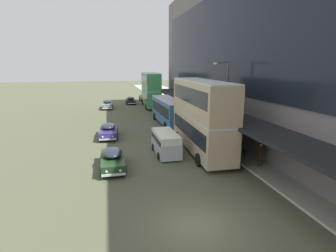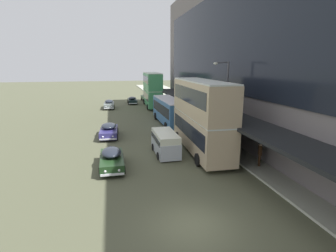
{
  "view_description": "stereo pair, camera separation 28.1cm",
  "coord_description": "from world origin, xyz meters",
  "px_view_note": "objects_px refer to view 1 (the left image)",
  "views": [
    {
      "loc": [
        -3.86,
        -10.72,
        7.62
      ],
      "look_at": [
        1.63,
        13.06,
        1.9
      ],
      "focal_mm": 28.0,
      "sensor_mm": 36.0,
      "label": 1
    },
    {
      "loc": [
        -3.58,
        -10.78,
        7.62
      ],
      "look_at": [
        1.63,
        13.06,
        1.9
      ],
      "focal_mm": 28.0,
      "sensor_mm": 36.0,
      "label": 2
    }
  ],
  "objects_px": {
    "transit_bus_kerbside_far": "(169,110)",
    "vw_van": "(165,142)",
    "sedan_oncoming_front": "(145,97)",
    "pedestrian_at_kerb": "(260,152)",
    "street_lamp": "(225,99)",
    "transit_bus_kerbside_rear": "(151,89)",
    "transit_bus_kerbside_front": "(201,114)",
    "sedan_second_near": "(107,104)",
    "sedan_lead_near": "(108,130)",
    "sedan_trailing_mid": "(113,159)",
    "sedan_trailing_near": "(131,100)"
  },
  "relations": [
    {
      "from": "transit_bus_kerbside_rear",
      "to": "sedan_trailing_near",
      "type": "height_order",
      "value": "transit_bus_kerbside_rear"
    },
    {
      "from": "sedan_trailing_mid",
      "to": "sedan_second_near",
      "type": "distance_m",
      "value": 28.47
    },
    {
      "from": "sedan_second_near",
      "to": "pedestrian_at_kerb",
      "type": "distance_m",
      "value": 32.76
    },
    {
      "from": "transit_bus_kerbside_rear",
      "to": "sedan_trailing_mid",
      "type": "height_order",
      "value": "transit_bus_kerbside_rear"
    },
    {
      "from": "transit_bus_kerbside_front",
      "to": "sedan_lead_near",
      "type": "distance_m",
      "value": 10.83
    },
    {
      "from": "transit_bus_kerbside_rear",
      "to": "sedan_oncoming_front",
      "type": "distance_m",
      "value": 8.66
    },
    {
      "from": "sedan_lead_near",
      "to": "pedestrian_at_kerb",
      "type": "bearing_deg",
      "value": -45.51
    },
    {
      "from": "sedan_second_near",
      "to": "street_lamp",
      "type": "distance_m",
      "value": 27.87
    },
    {
      "from": "vw_van",
      "to": "street_lamp",
      "type": "relative_size",
      "value": 0.59
    },
    {
      "from": "transit_bus_kerbside_rear",
      "to": "vw_van",
      "type": "relative_size",
      "value": 2.2
    },
    {
      "from": "sedan_oncoming_front",
      "to": "vw_van",
      "type": "bearing_deg",
      "value": -95.05
    },
    {
      "from": "pedestrian_at_kerb",
      "to": "transit_bus_kerbside_front",
      "type": "bearing_deg",
      "value": 124.88
    },
    {
      "from": "sedan_oncoming_front",
      "to": "sedan_second_near",
      "type": "bearing_deg",
      "value": -132.9
    },
    {
      "from": "transit_bus_kerbside_far",
      "to": "pedestrian_at_kerb",
      "type": "height_order",
      "value": "transit_bus_kerbside_far"
    },
    {
      "from": "sedan_trailing_mid",
      "to": "street_lamp",
      "type": "xyz_separation_m",
      "value": [
        10.31,
        2.95,
        3.88
      ]
    },
    {
      "from": "transit_bus_kerbside_far",
      "to": "vw_van",
      "type": "distance_m",
      "value": 11.76
    },
    {
      "from": "sedan_trailing_mid",
      "to": "sedan_second_near",
      "type": "relative_size",
      "value": 0.95
    },
    {
      "from": "transit_bus_kerbside_rear",
      "to": "sedan_trailing_near",
      "type": "bearing_deg",
      "value": 124.72
    },
    {
      "from": "transit_bus_kerbside_rear",
      "to": "sedan_lead_near",
      "type": "bearing_deg",
      "value": -111.81
    },
    {
      "from": "sedan_lead_near",
      "to": "sedan_second_near",
      "type": "height_order",
      "value": "sedan_second_near"
    },
    {
      "from": "transit_bus_kerbside_far",
      "to": "sedan_oncoming_front",
      "type": "distance_m",
      "value": 23.32
    },
    {
      "from": "transit_bus_kerbside_rear",
      "to": "street_lamp",
      "type": "height_order",
      "value": "street_lamp"
    },
    {
      "from": "sedan_lead_near",
      "to": "sedan_oncoming_front",
      "type": "bearing_deg",
      "value": 74.28
    },
    {
      "from": "sedan_oncoming_front",
      "to": "sedan_trailing_near",
      "type": "distance_m",
      "value": 4.8
    },
    {
      "from": "sedan_oncoming_front",
      "to": "transit_bus_kerbside_far",
      "type": "bearing_deg",
      "value": -90.11
    },
    {
      "from": "transit_bus_kerbside_rear",
      "to": "transit_bus_kerbside_far",
      "type": "xyz_separation_m",
      "value": [
        -0.06,
        -15.03,
        -1.44
      ]
    },
    {
      "from": "transit_bus_kerbside_far",
      "to": "sedan_second_near",
      "type": "xyz_separation_m",
      "value": [
        -7.82,
        14.84,
        -1.15
      ]
    },
    {
      "from": "sedan_lead_near",
      "to": "sedan_trailing_near",
      "type": "relative_size",
      "value": 1.0
    },
    {
      "from": "sedan_trailing_near",
      "to": "transit_bus_kerbside_front",
      "type": "bearing_deg",
      "value": -83.75
    },
    {
      "from": "vw_van",
      "to": "transit_bus_kerbside_front",
      "type": "bearing_deg",
      "value": -2.35
    },
    {
      "from": "sedan_trailing_mid",
      "to": "vw_van",
      "type": "relative_size",
      "value": 0.96
    },
    {
      "from": "pedestrian_at_kerb",
      "to": "street_lamp",
      "type": "height_order",
      "value": "street_lamp"
    },
    {
      "from": "sedan_trailing_mid",
      "to": "street_lamp",
      "type": "height_order",
      "value": "street_lamp"
    },
    {
      "from": "transit_bus_kerbside_far",
      "to": "street_lamp",
      "type": "relative_size",
      "value": 1.3
    },
    {
      "from": "transit_bus_kerbside_front",
      "to": "street_lamp",
      "type": "bearing_deg",
      "value": 17.17
    },
    {
      "from": "transit_bus_kerbside_front",
      "to": "street_lamp",
      "type": "relative_size",
      "value": 1.36
    },
    {
      "from": "transit_bus_kerbside_front",
      "to": "transit_bus_kerbside_rear",
      "type": "bearing_deg",
      "value": 90.21
    },
    {
      "from": "sedan_second_near",
      "to": "transit_bus_kerbside_far",
      "type": "bearing_deg",
      "value": -62.21
    },
    {
      "from": "sedan_lead_near",
      "to": "vw_van",
      "type": "xyz_separation_m",
      "value": [
        4.81,
        -6.68,
        0.37
      ]
    },
    {
      "from": "transit_bus_kerbside_rear",
      "to": "pedestrian_at_kerb",
      "type": "bearing_deg",
      "value": -84.03
    },
    {
      "from": "transit_bus_kerbside_far",
      "to": "sedan_oncoming_front",
      "type": "bearing_deg",
      "value": 89.89
    },
    {
      "from": "transit_bus_kerbside_far",
      "to": "sedan_trailing_near",
      "type": "distance_m",
      "value": 20.13
    },
    {
      "from": "sedan_trailing_near",
      "to": "pedestrian_at_kerb",
      "type": "bearing_deg",
      "value": -79.61
    },
    {
      "from": "sedan_oncoming_front",
      "to": "sedan_second_near",
      "type": "distance_m",
      "value": 11.55
    },
    {
      "from": "transit_bus_kerbside_front",
      "to": "street_lamp",
      "type": "height_order",
      "value": "street_lamp"
    },
    {
      "from": "sedan_second_near",
      "to": "pedestrian_at_kerb",
      "type": "height_order",
      "value": "pedestrian_at_kerb"
    },
    {
      "from": "sedan_lead_near",
      "to": "sedan_second_near",
      "type": "bearing_deg",
      "value": 89.99
    },
    {
      "from": "transit_bus_kerbside_far",
      "to": "street_lamp",
      "type": "bearing_deg",
      "value": -75.76
    },
    {
      "from": "transit_bus_kerbside_front",
      "to": "vw_van",
      "type": "distance_m",
      "value": 3.93
    },
    {
      "from": "transit_bus_kerbside_front",
      "to": "sedan_oncoming_front",
      "type": "xyz_separation_m",
      "value": [
        -0.11,
        34.77,
        -2.64
      ]
    }
  ]
}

